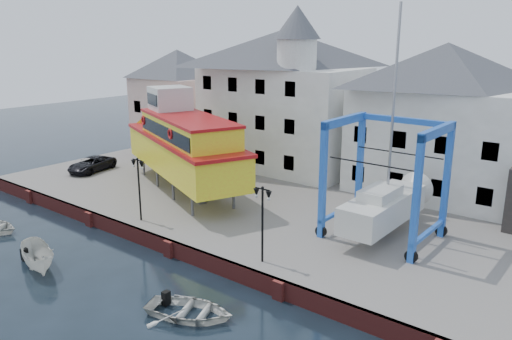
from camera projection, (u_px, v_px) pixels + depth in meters
The scene contains 13 objects.
ground at pixel (170, 256), 29.56m from camera, with size 140.00×140.00×0.00m, color black.
hardstanding at pixel (278, 202), 37.77m from camera, with size 44.00×22.00×1.00m, color slate.
quay_wall at pixel (171, 248), 29.51m from camera, with size 44.00×0.47×1.00m.
building_pink at pixel (179, 100), 52.36m from camera, with size 8.00×7.00×10.30m.
building_white_main at pixel (283, 97), 44.51m from camera, with size 14.00×8.30×14.00m.
building_white_right at pixel (441, 120), 36.87m from camera, with size 12.00×8.00×11.20m.
lamp_post_left at pixel (138, 173), 31.77m from camera, with size 1.12×0.32×4.20m.
lamp_post_right at pixel (263, 205), 25.80m from camera, with size 1.12×0.32×4.20m.
tour_boat at pixel (179, 142), 38.70m from camera, with size 18.09×11.01×7.79m.
travel_lift at pixel (389, 198), 29.96m from camera, with size 6.32×8.91×13.44m.
van at pixel (92, 164), 44.21m from camera, with size 2.12×4.60×1.28m, color black.
motorboat_a at pixel (40, 268), 28.06m from camera, with size 1.50×3.99×1.54m, color silver.
motorboat_b at pixel (190, 316), 23.24m from camera, with size 3.02×4.22×0.87m, color silver.
Camera 1 is at (20.86, -18.20, 12.65)m, focal length 35.00 mm.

